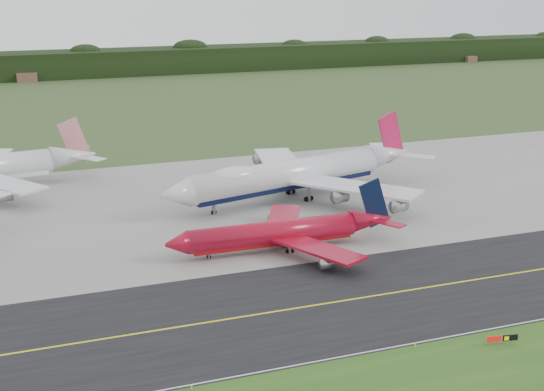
{
  "coord_description": "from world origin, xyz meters",
  "views": [
    {
      "loc": [
        -46.23,
        -97.39,
        46.58
      ],
      "look_at": [
        -1.82,
        22.0,
        9.39
      ],
      "focal_mm": 50.0,
      "sensor_mm": 36.0,
      "label": 1
    }
  ],
  "objects": [
    {
      "name": "apron",
      "position": [
        0.0,
        51.0,
        0.01
      ],
      "size": [
        400.0,
        78.0,
        0.01
      ],
      "primitive_type": "cube",
      "color": "gray",
      "rests_on": "ground"
    },
    {
      "name": "taxiway",
      "position": [
        0.0,
        -4.0,
        0.01
      ],
      "size": [
        400.0,
        32.0,
        0.02
      ],
      "primitive_type": "cube",
      "color": "black",
      "rests_on": "ground"
    },
    {
      "name": "ground",
      "position": [
        0.0,
        0.0,
        0.0
      ],
      "size": [
        600.0,
        600.0,
        0.0
      ],
      "primitive_type": "plane",
      "color": "#374821",
      "rests_on": "ground"
    },
    {
      "name": "taxiway_sign",
      "position": [
        13.15,
        -24.01,
        1.0
      ],
      "size": [
        4.21,
        0.95,
        1.42
      ],
      "color": "slate",
      "rests_on": "ground"
    },
    {
      "name": "horizon_treeline",
      "position": [
        0.0,
        273.76,
        5.47
      ],
      "size": [
        700.0,
        25.0,
        12.0
      ],
      "color": "black",
      "rests_on": "ground"
    },
    {
      "name": "edge_marker_left",
      "position": [
        -27.66,
        -20.5,
        0.25
      ],
      "size": [
        0.16,
        0.16,
        0.5
      ],
      "primitive_type": "cylinder",
      "color": "yellow",
      "rests_on": "ground"
    },
    {
      "name": "edge_marker_center",
      "position": [
        2.26,
        -20.5,
        0.25
      ],
      "size": [
        0.16,
        0.16,
        0.5
      ],
      "primitive_type": "cylinder",
      "color": "yellow",
      "rests_on": "ground"
    },
    {
      "name": "jet_red_737",
      "position": [
        -0.29,
        19.67,
        3.16
      ],
      "size": [
        42.15,
        34.5,
        11.42
      ],
      "color": "maroon",
      "rests_on": "ground"
    },
    {
      "name": "jet_ba_747",
      "position": [
        13.09,
        48.21,
        5.6
      ],
      "size": [
        64.63,
        52.52,
        16.45
      ],
      "color": "silver",
      "rests_on": "ground"
    },
    {
      "name": "taxiway_centreline",
      "position": [
        0.0,
        -4.0,
        0.03
      ],
      "size": [
        400.0,
        0.4,
        0.0
      ],
      "primitive_type": "cube",
      "color": "yellow",
      "rests_on": "taxiway"
    },
    {
      "name": "taxiway_edge_line",
      "position": [
        0.0,
        -19.5,
        0.03
      ],
      "size": [
        400.0,
        0.25,
        0.0
      ],
      "primitive_type": "cube",
      "color": "silver",
      "rests_on": "taxiway"
    }
  ]
}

